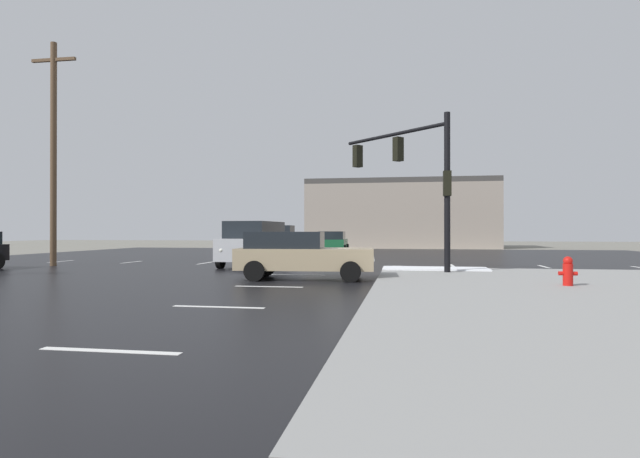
% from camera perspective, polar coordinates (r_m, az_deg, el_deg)
% --- Properties ---
extents(ground_plane, '(120.00, 120.00, 0.00)m').
position_cam_1_polar(ground_plane, '(24.62, 0.44, -4.01)').
color(ground_plane, slate).
extents(road_asphalt, '(44.00, 44.00, 0.02)m').
position_cam_1_polar(road_asphalt, '(24.62, 0.44, -3.98)').
color(road_asphalt, black).
rests_on(road_asphalt, ground_plane).
extents(snow_strip_curbside, '(4.00, 1.60, 0.06)m').
position_cam_1_polar(snow_strip_curbside, '(20.34, 12.69, -4.32)').
color(snow_strip_curbside, white).
rests_on(snow_strip_curbside, sidewalk_corner).
extents(lane_markings, '(36.15, 36.15, 0.01)m').
position_cam_1_polar(lane_markings, '(23.09, 2.86, -4.20)').
color(lane_markings, silver).
rests_on(lane_markings, road_asphalt).
extents(traffic_signal_mast, '(4.13, 3.92, 5.77)m').
position_cam_1_polar(traffic_signal_mast, '(20.15, 10.56, 6.63)').
color(traffic_signal_mast, black).
rests_on(traffic_signal_mast, sidewalk_corner).
extents(fire_hydrant, '(0.48, 0.26, 0.79)m').
position_cam_1_polar(fire_hydrant, '(15.46, 25.88, -4.23)').
color(fire_hydrant, red).
rests_on(fire_hydrant, sidewalk_corner).
extents(strip_building_background, '(18.19, 8.00, 6.62)m').
position_cam_1_polar(strip_building_background, '(51.84, 9.02, 1.64)').
color(strip_building_background, gray).
rests_on(strip_building_background, ground_plane).
extents(sedan_green, '(2.22, 4.61, 1.58)m').
position_cam_1_polar(sedan_green, '(35.89, 1.44, -1.46)').
color(sedan_green, '#195933').
rests_on(sedan_green, road_asphalt).
extents(suv_navy, '(4.87, 2.25, 2.03)m').
position_cam_1_polar(suv_navy, '(38.91, -5.52, -1.01)').
color(suv_navy, '#141E47').
rests_on(suv_navy, road_asphalt).
extents(suv_silver, '(2.37, 4.92, 2.03)m').
position_cam_1_polar(suv_silver, '(23.37, -7.23, -1.53)').
color(suv_silver, '#B7BABF').
rests_on(suv_silver, road_asphalt).
extents(sedan_tan, '(4.63, 2.28, 1.58)m').
position_cam_1_polar(sedan_tan, '(17.07, -2.22, -2.81)').
color(sedan_tan, tan).
rests_on(sedan_tan, road_asphalt).
extents(utility_pole_mid, '(2.20, 0.28, 10.33)m').
position_cam_1_polar(utility_pole_mid, '(26.85, -27.54, 7.85)').
color(utility_pole_mid, brown).
rests_on(utility_pole_mid, ground_plane).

